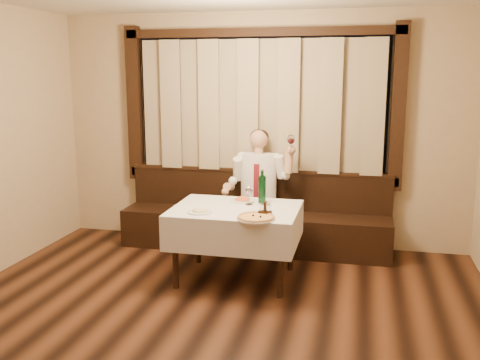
% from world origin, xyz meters
% --- Properties ---
extents(room, '(5.01, 6.01, 2.81)m').
position_xyz_m(room, '(-0.00, 0.97, 1.50)').
color(room, black).
rests_on(room, ground).
extents(banquette, '(3.20, 0.61, 0.94)m').
position_xyz_m(banquette, '(0.00, 2.72, 0.31)').
color(banquette, black).
rests_on(banquette, ground).
extents(dining_table, '(1.27, 0.97, 0.76)m').
position_xyz_m(dining_table, '(0.00, 1.70, 0.65)').
color(dining_table, black).
rests_on(dining_table, ground).
extents(pizza, '(0.37, 0.37, 0.04)m').
position_xyz_m(pizza, '(0.29, 1.32, 0.77)').
color(pizza, white).
rests_on(pizza, dining_table).
extents(pasta_red, '(0.27, 0.27, 0.09)m').
position_xyz_m(pasta_red, '(0.01, 1.97, 0.79)').
color(pasta_red, white).
rests_on(pasta_red, dining_table).
extents(pasta_cream, '(0.24, 0.24, 0.08)m').
position_xyz_m(pasta_cream, '(-0.29, 1.43, 0.79)').
color(pasta_cream, white).
rests_on(pasta_cream, dining_table).
extents(green_bottle, '(0.08, 0.08, 0.36)m').
position_xyz_m(green_bottle, '(0.23, 1.93, 0.91)').
color(green_bottle, '#0E451E').
rests_on(green_bottle, dining_table).
extents(table_wine_glass, '(0.08, 0.08, 0.20)m').
position_xyz_m(table_wine_glass, '(0.11, 1.84, 0.90)').
color(table_wine_glass, white).
rests_on(table_wine_glass, dining_table).
extents(cruet_caddy, '(0.13, 0.07, 0.13)m').
position_xyz_m(cruet_caddy, '(0.34, 1.47, 0.80)').
color(cruet_caddy, black).
rests_on(cruet_caddy, dining_table).
extents(seated_man, '(0.80, 0.60, 1.44)m').
position_xyz_m(seated_man, '(0.05, 2.63, 0.83)').
color(seated_man, black).
rests_on(seated_man, ground).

